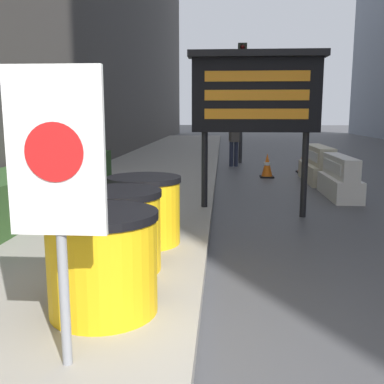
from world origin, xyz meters
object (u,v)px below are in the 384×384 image
(pedestrian_worker, at_px, (234,136))
(jersey_barrier_white, at_px, (340,179))
(traffic_cone_near, at_px, (303,162))
(traffic_cone_mid, at_px, (267,166))
(barrel_drum_back, at_px, (145,210))
(traffic_light_near_curb, at_px, (242,77))
(barrel_drum_middle, at_px, (118,230))
(warning_sign, at_px, (57,172))
(jersey_barrier_cream, at_px, (318,166))
(barrel_drum_foreground, at_px, (103,262))
(message_board, at_px, (256,94))

(pedestrian_worker, bearing_deg, jersey_barrier_white, 10.31)
(traffic_cone_near, xyz_separation_m, traffic_cone_mid, (-1.10, -1.07, 0.01))
(barrel_drum_back, relative_size, pedestrian_worker, 0.54)
(traffic_light_near_curb, bearing_deg, barrel_drum_back, -98.54)
(barrel_drum_middle, xyz_separation_m, traffic_cone_mid, (2.14, 7.47, -0.23))
(barrel_drum_back, height_order, warning_sign, warning_sign)
(warning_sign, bearing_deg, pedestrian_worker, 83.74)
(traffic_cone_near, relative_size, pedestrian_worker, 0.38)
(traffic_cone_mid, relative_size, pedestrian_worker, 0.39)
(barrel_drum_back, height_order, traffic_light_near_curb, traffic_light_near_curb)
(jersey_barrier_cream, bearing_deg, barrel_drum_middle, -115.83)
(pedestrian_worker, bearing_deg, barrel_drum_middle, -18.54)
(jersey_barrier_cream, relative_size, traffic_light_near_curb, 0.51)
(barrel_drum_foreground, bearing_deg, warning_sign, -92.36)
(barrel_drum_back, height_order, jersey_barrier_white, barrel_drum_back)
(traffic_cone_mid, distance_m, pedestrian_worker, 2.62)
(warning_sign, xyz_separation_m, traffic_cone_mid, (2.07, 9.15, -1.01))
(barrel_drum_middle, bearing_deg, pedestrian_worker, 82.28)
(barrel_drum_middle, relative_size, jersey_barrier_white, 0.50)
(warning_sign, relative_size, traffic_cone_near, 2.95)
(jersey_barrier_cream, relative_size, traffic_cone_near, 3.28)
(barrel_drum_back, bearing_deg, traffic_cone_near, 67.59)
(traffic_light_near_curb, distance_m, pedestrian_worker, 2.07)
(jersey_barrier_cream, bearing_deg, message_board, -115.31)
(traffic_cone_near, bearing_deg, jersey_barrier_white, -89.04)
(traffic_cone_near, height_order, pedestrian_worker, pedestrian_worker)
(traffic_cone_mid, bearing_deg, traffic_cone_near, 44.39)
(barrel_drum_foreground, distance_m, traffic_cone_near, 9.98)
(barrel_drum_back, xyz_separation_m, pedestrian_worker, (1.24, 8.95, 0.40))
(barrel_drum_back, bearing_deg, pedestrian_worker, 82.12)
(message_board, xyz_separation_m, pedestrian_worker, (-0.16, 6.86, -0.99))
(jersey_barrier_cream, bearing_deg, traffic_cone_mid, 150.79)
(message_board, bearing_deg, barrel_drum_middle, -116.48)
(barrel_drum_middle, xyz_separation_m, message_board, (1.50, 3.01, 1.39))
(barrel_drum_middle, relative_size, message_board, 0.33)
(jersey_barrier_white, bearing_deg, message_board, -135.24)
(barrel_drum_middle, distance_m, message_board, 3.64)
(warning_sign, distance_m, traffic_light_near_curb, 12.66)
(warning_sign, bearing_deg, barrel_drum_middle, 92.40)
(barrel_drum_foreground, height_order, barrel_drum_back, same)
(message_board, distance_m, jersey_barrier_cream, 4.49)
(barrel_drum_back, distance_m, message_board, 2.87)
(message_board, distance_m, traffic_light_near_curb, 7.84)
(message_board, height_order, jersey_barrier_cream, message_board)
(barrel_drum_middle, height_order, traffic_cone_near, barrel_drum_middle)
(warning_sign, height_order, pedestrian_worker, warning_sign)
(jersey_barrier_cream, distance_m, traffic_cone_mid, 1.33)
(jersey_barrier_cream, bearing_deg, warning_sign, -110.81)
(pedestrian_worker, bearing_deg, jersey_barrier_cream, 21.88)
(traffic_light_near_curb, bearing_deg, traffic_cone_mid, -80.47)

